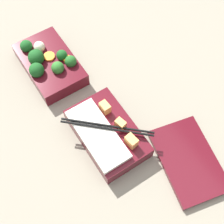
# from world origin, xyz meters

# --- Properties ---
(ground_plane) EXTENTS (3.00, 3.00, 0.00)m
(ground_plane) POSITION_xyz_m (0.00, 0.00, 0.00)
(ground_plane) COLOR gray
(bento_tray_vegetable) EXTENTS (0.20, 0.12, 0.07)m
(bento_tray_vegetable) POSITION_xyz_m (-0.13, -0.01, 0.03)
(bento_tray_vegetable) COLOR #510F19
(bento_tray_vegetable) RESTS_ON ground_plane
(bento_tray_rice) EXTENTS (0.20, 0.17, 0.07)m
(bento_tray_rice) POSITION_xyz_m (0.12, 0.01, 0.03)
(bento_tray_rice) COLOR #510F19
(bento_tray_rice) RESTS_ON ground_plane
(bento_lid) EXTENTS (0.21, 0.16, 0.01)m
(bento_lid) POSITION_xyz_m (0.27, 0.13, 0.01)
(bento_lid) COLOR #510F19
(bento_lid) RESTS_ON ground_plane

